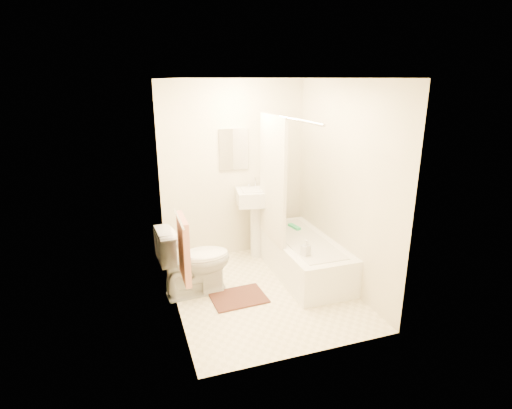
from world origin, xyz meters
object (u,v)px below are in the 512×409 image
object	(u,v)px
toilet	(195,260)
bath_mat	(238,297)
soap_bottle	(306,248)
sink	(257,221)
bathtub	(302,256)

from	to	relation	value
toilet	bath_mat	distance (m)	0.66
soap_bottle	toilet	bearing A→B (deg)	162.03
toilet	sink	distance (m)	1.24
toilet	soap_bottle	bearing A→B (deg)	-112.06
sink	soap_bottle	world-z (taller)	sink
sink	bath_mat	bearing A→B (deg)	-109.85
sink	bath_mat	distance (m)	1.27
toilet	bathtub	bearing A→B (deg)	-91.16
toilet	soap_bottle	distance (m)	1.28
bath_mat	bathtub	bearing A→B (deg)	20.70
sink	soap_bottle	bearing A→B (deg)	-69.96
bath_mat	soap_bottle	bearing A→B (deg)	-7.33
toilet	bathtub	distance (m)	1.41
sink	bathtub	xyz separation A→B (m)	(0.39, -0.65, -0.30)
bath_mat	toilet	bearing A→B (deg)	145.95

